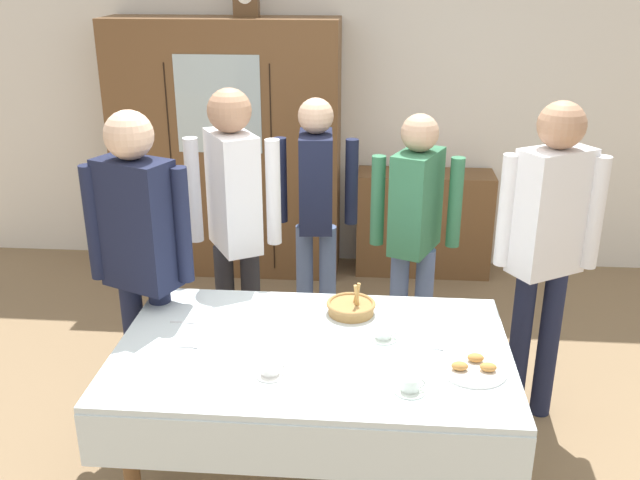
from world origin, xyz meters
The scene contains 20 objects.
ground_plane centered at (0.00, 0.00, 0.00)m, with size 12.00×12.00×0.00m, color #846B4C.
back_wall centered at (0.00, 2.65, 1.35)m, with size 6.40×0.10×2.70m, color silver.
dining_table centered at (0.00, -0.24, 0.67)m, with size 1.74×1.08×0.77m.
wall_cabinet centered at (-0.90, 2.35, 0.99)m, with size 1.74×0.46×1.98m.
mantel_clock centered at (-0.71, 2.35, 2.10)m, with size 0.18×0.11×0.24m.
bookshelf_low centered at (0.65, 2.41, 0.41)m, with size 1.05×0.35×0.83m.
book_stack centered at (0.65, 2.41, 0.86)m, with size 0.16×0.20×0.06m.
tea_cup_mid_left centered at (-0.15, -0.45, 0.79)m, with size 0.13×0.13×0.06m.
tea_cup_back_edge centered at (0.42, -0.52, 0.79)m, with size 0.13×0.13×0.06m.
tea_cup_front_edge centered at (0.31, -0.11, 0.79)m, with size 0.13×0.13×0.06m.
bread_basket centered at (0.16, 0.13, 0.80)m, with size 0.24×0.24×0.16m.
pastry_plate centered at (0.69, -0.34, 0.78)m, with size 0.28×0.28×0.05m.
spoon_mid_left centered at (-0.54, -0.25, 0.77)m, with size 0.12×0.02×0.01m.
spoon_far_left centered at (0.54, -0.18, 0.77)m, with size 0.12×0.02×0.01m.
spoon_far_right centered at (-0.61, -0.03, 0.77)m, with size 0.12×0.02×0.01m.
person_near_right_end centered at (-0.11, 1.24, 0.97)m, with size 0.52×0.37×1.61m.
person_by_cabinet centered at (0.49, 0.94, 0.96)m, with size 0.52×0.41×1.58m.
person_behind_table_right centered at (1.14, 0.50, 1.07)m, with size 0.52×0.36×1.74m.
person_behind_table_left centered at (-0.51, 0.69, 1.08)m, with size 0.52×0.41×1.75m.
person_beside_shelf centered at (-0.88, 0.18, 1.06)m, with size 0.52×0.33×1.73m.
Camera 1 is at (0.25, -2.93, 2.36)m, focal length 39.67 mm.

